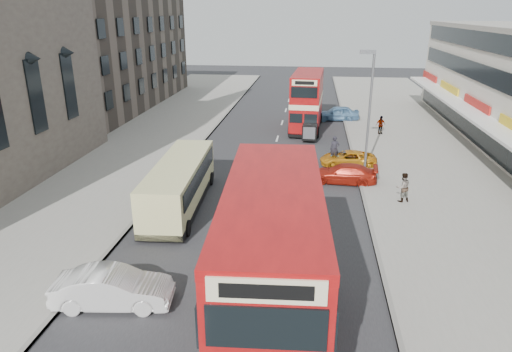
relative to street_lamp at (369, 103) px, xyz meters
The scene contains 18 objects.
ground 19.73m from the street_lamp, 109.92° to the right, with size 160.00×160.00×0.00m, color #28282B.
road_surface 8.33m from the street_lamp, 162.95° to the left, with size 12.00×90.00×0.01m, color #28282B.
pavement_right 7.50m from the street_lamp, 20.06° to the left, with size 12.00×90.00×0.15m, color gray.
pavement_left 19.22m from the street_lamp, behind, with size 12.00×90.00×0.15m, color gray.
kerb_left 13.62m from the street_lamp, behind, with size 0.20×90.00×0.16m, color gray.
kerb_right 5.13m from the street_lamp, 101.90° to the left, with size 0.20×90.00×0.16m, color gray.
brick_terrace 34.86m from the street_lamp, 144.96° to the left, with size 14.00×28.00×12.00m, color #66594C.
street_lamp is the anchor object (origin of this frame).
bus_main 18.86m from the street_lamp, 104.23° to the right, with size 3.32×10.20×5.58m.
bus_second 12.62m from the street_lamp, 109.34° to the left, with size 2.95×9.25×5.03m.
coach 13.31m from the street_lamp, 146.79° to the right, with size 2.82×9.29×2.43m.
car_left_front 19.90m from the street_lamp, 123.42° to the right, with size 1.53×4.39×1.45m, color white.
car_right_a 4.89m from the street_lamp, 125.10° to the right, with size 1.71×4.21×1.22m, color #A51F10.
car_right_b 4.55m from the street_lamp, 125.99° to the left, with size 1.81×3.93×1.09m, color orange.
car_right_c 16.20m from the street_lamp, 94.07° to the left, with size 1.73×4.29×1.46m, color #5D8FBB.
pedestrian_near 6.56m from the street_lamp, 71.92° to the right, with size 0.64×0.43×1.73m, color gray.
pedestrian_far 11.21m from the street_lamp, 76.76° to the left, with size 0.94×0.39×1.60m, color gray.
cyclist 4.67m from the street_lamp, 146.20° to the left, with size 0.66×1.68×2.15m.
Camera 1 is at (2.87, -11.92, 10.46)m, focal length 31.89 mm.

